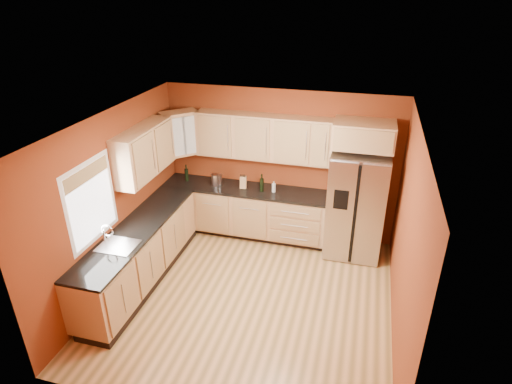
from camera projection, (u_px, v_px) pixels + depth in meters
floor at (249, 297)px, 6.22m from camera, size 4.00×4.00×0.00m
ceiling at (247, 125)px, 5.08m from camera, size 4.00×4.00×0.00m
wall_back at (280, 164)px, 7.39m from camera, size 4.00×0.04×2.60m
wall_front at (188, 325)px, 3.91m from camera, size 4.00×0.04×2.60m
wall_left at (114, 202)px, 6.12m from camera, size 0.04×4.00×2.60m
wall_right at (406, 241)px, 5.18m from camera, size 0.04×4.00×2.60m
base_cabinets_back at (245, 212)px, 7.63m from camera, size 2.90×0.60×0.88m
base_cabinets_left at (140, 255)px, 6.42m from camera, size 0.60×2.80×0.88m
countertop_back at (245, 189)px, 7.42m from camera, size 2.90×0.62×0.04m
countertop_left at (137, 229)px, 6.22m from camera, size 0.62×2.80×0.04m
upper_cabinets_back at (264, 137)px, 7.07m from camera, size 2.30×0.33×0.75m
upper_cabinets_left at (145, 151)px, 6.48m from camera, size 0.33×1.35×0.75m
corner_upper_cabinet at (180, 133)px, 7.26m from camera, size 0.67×0.67×0.75m
over_fridge_cabinet at (364, 135)px, 6.48m from camera, size 0.92×0.60×0.40m
refrigerator at (356, 204)px, 6.93m from camera, size 0.90×0.75×1.78m
window at (91, 202)px, 5.57m from camera, size 0.03×0.90×1.00m
sink_faucet at (116, 237)px, 5.71m from camera, size 0.50×0.42×0.30m
canister_left at (215, 180)px, 7.47m from camera, size 0.16×0.16×0.21m
canister_right at (219, 179)px, 7.52m from camera, size 0.14×0.14×0.18m
wine_bottle_a at (186, 173)px, 7.63m from camera, size 0.08×0.08×0.31m
wine_bottle_b at (262, 183)px, 7.24m from camera, size 0.09×0.09×0.31m
knife_block at (243, 182)px, 7.37m from camera, size 0.12×0.11×0.21m
soap_dispenser at (274, 187)px, 7.24m from camera, size 0.09×0.09×0.19m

